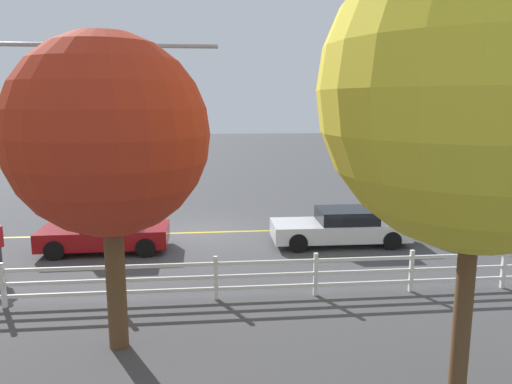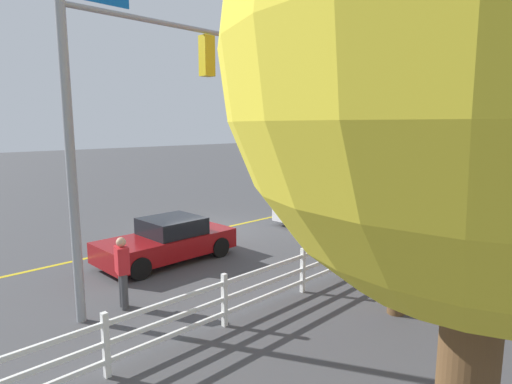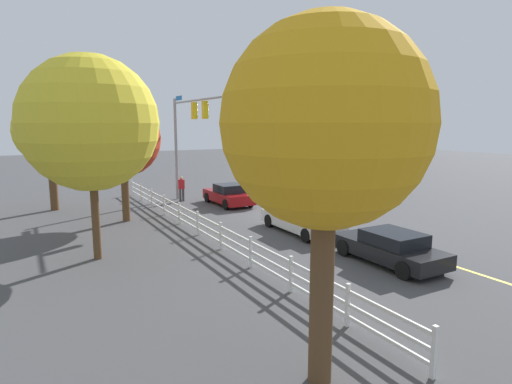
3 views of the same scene
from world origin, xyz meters
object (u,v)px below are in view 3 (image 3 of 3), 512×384
object	(u,v)px
tree_1	(123,139)
tree_3	(326,125)
pedestrian	(182,188)
tree_0	(49,131)
tree_2	(90,123)
car_2	(390,247)
car_1	(229,195)
car_0	(302,220)

from	to	relation	value
tree_1	tree_3	size ratio (longest dim) A/B	0.89
pedestrian	tree_1	xyz separation A→B (m)	(-4.23, 4.59, 3.43)
tree_3	tree_0	bearing A→B (deg)	8.73
pedestrian	tree_1	distance (m)	7.12
tree_2	car_2	bearing A→B (deg)	-122.01
car_1	tree_3	bearing A→B (deg)	159.48
car_1	pedestrian	distance (m)	3.49
tree_1	tree_2	bearing A→B (deg)	158.29
car_2	tree_2	bearing A→B (deg)	57.73
car_2	tree_0	size ratio (longest dim) A/B	0.66
car_1	tree_1	distance (m)	7.92
car_2	tree_1	xyz separation A→B (m)	(11.95, 6.99, 3.74)
tree_0	car_1	bearing A→B (deg)	-109.75
pedestrian	tree_3	xyz separation A→B (m)	(-20.80, 4.38, 4.19)
car_1	pedestrian	bearing A→B (deg)	39.47
car_0	tree_2	size ratio (longest dim) A/B	0.63
tree_0	tree_1	world-z (taller)	tree_0
pedestrian	tree_3	bearing A→B (deg)	2.31
car_0	car_2	world-z (taller)	car_0
tree_0	tree_2	bearing A→B (deg)	-176.37
car_0	tree_1	size ratio (longest dim) A/B	0.76
tree_1	tree_2	xyz separation A→B (m)	(-6.07, 2.42, 0.81)
car_2	pedestrian	size ratio (longest dim) A/B	2.62
car_1	car_2	xyz separation A→B (m)	(-13.52, -0.18, -0.02)
car_2	tree_0	distance (m)	20.28
tree_3	car_2	bearing A→B (deg)	-55.76
pedestrian	tree_0	distance (m)	8.64
car_0	car_1	size ratio (longest dim) A/B	1.13
tree_1	tree_3	world-z (taller)	tree_3
car_1	car_2	distance (m)	13.52
pedestrian	car_1	bearing A→B (deg)	54.16
tree_3	tree_2	bearing A→B (deg)	14.02
tree_1	car_2	bearing A→B (deg)	-149.66
car_0	car_2	xyz separation A→B (m)	(-5.37, -0.19, -0.00)
car_0	pedestrian	world-z (taller)	pedestrian
car_2	tree_2	distance (m)	12.00
car_0	tree_1	xyz separation A→B (m)	(6.59, 6.80, 3.74)
car_0	pedestrian	size ratio (longest dim) A/B	2.85
car_2	tree_2	size ratio (longest dim) A/B	0.58
tree_3	car_1	bearing A→B (deg)	-20.03
car_1	tree_1	bearing A→B (deg)	102.44
tree_0	tree_1	xyz separation A→B (m)	(-5.14, -3.13, -0.36)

